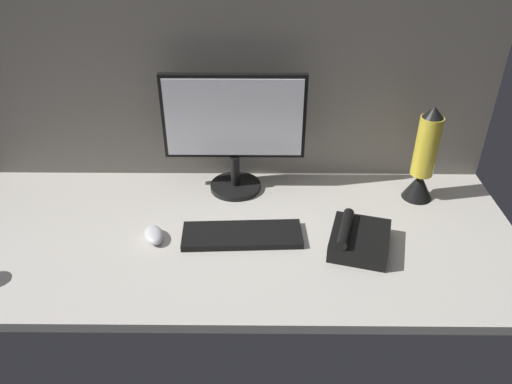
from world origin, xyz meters
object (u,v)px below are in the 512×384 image
keyboard (242,235)px  mouse (154,235)px  monitor (234,127)px  lava_lamp (424,161)px  desk_phone (358,239)px

keyboard → mouse: mouse is taller
monitor → lava_lamp: 64.63cm
monitor → desk_phone: (38.43, -34.01, -20.61)cm
keyboard → mouse: size_ratio=3.85×
mouse → lava_lamp: 91.73cm
keyboard → lava_lamp: lava_lamp is taller
monitor → keyboard: bearing=-83.5°
monitor → desk_phone: monitor is taller
monitor → mouse: monitor is taller
lava_lamp → desk_phone: size_ratio=1.49×
desk_phone → keyboard: bearing=172.5°
keyboard → desk_phone: bearing=-10.2°
mouse → desk_phone: size_ratio=0.42×
lava_lamp → monitor: bearing=174.8°
keyboard → desk_phone: desk_phone is taller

